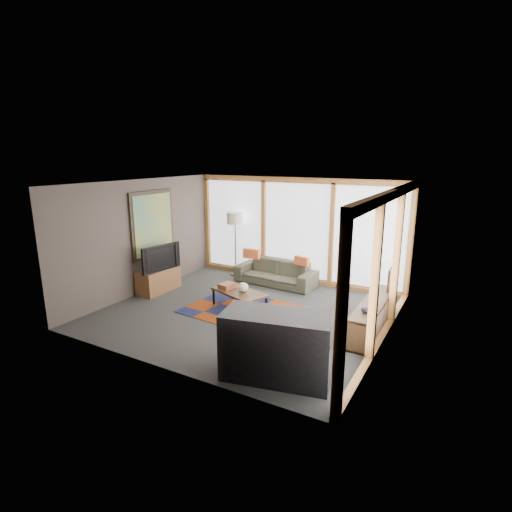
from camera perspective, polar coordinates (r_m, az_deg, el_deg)
The scene contains 17 objects.
ground at distance 8.22m, azimuth -1.38°, elevation -8.05°, with size 5.50×5.50×0.00m, color #292927.
room_envelope at distance 8.03m, azimuth 3.65°, elevation 2.87°, with size 5.52×5.02×2.62m.
rug at distance 8.21m, azimuth -0.52°, elevation -8.04°, with size 2.72×1.75×0.01m, color maroon.
sofa at distance 9.88m, azimuth 2.83°, elevation -2.38°, with size 2.01×0.79×0.59m, color #363629.
pillow_left at distance 10.04m, azimuth -0.64°, elevation 0.34°, with size 0.43×0.13×0.24m, color #D75B2C.
pillow_right at distance 9.48m, azimuth 6.56°, elevation -0.69°, with size 0.38×0.11×0.21m, color #D75B2C.
floor_lamp at distance 10.52m, azimuth -2.97°, elevation 1.72°, with size 0.42×0.42×1.68m, color #2F2017, non-canonical shape.
coffee_table at distance 8.32m, azimuth -2.40°, elevation -6.33°, with size 1.18×0.59×0.39m, color #311D15, non-canonical shape.
book_stack at distance 8.43m, azimuth -4.13°, elevation -4.28°, with size 0.26×0.32×0.11m, color brown.
vase at distance 8.20m, azimuth -1.89°, elevation -4.48°, with size 0.22×0.22×0.19m, color beige.
bookshelf at distance 7.67m, azimuth 16.32°, elevation -8.19°, with size 0.39×2.16×0.54m, color #311D15, non-canonical shape.
bowl_a at distance 7.02m, azimuth 15.62°, elevation -7.42°, with size 0.21×0.21×0.10m, color black.
bowl_b at distance 7.37m, azimuth 16.50°, elevation -6.53°, with size 0.15×0.15×0.08m, color black.
shelf_picture at distance 8.22m, azimuth 18.62°, elevation -3.18°, with size 0.04×0.34×0.45m, color black.
tv_console at distance 9.65m, azimuth -13.72°, elevation -3.35°, with size 0.45×1.08×0.54m, color brown.
television at distance 9.41m, azimuth -13.78°, elevation -0.17°, with size 1.05×0.14×0.61m, color black.
bar_counter at distance 5.81m, azimuth 3.03°, elevation -12.71°, with size 1.54×0.72×0.98m, color black.
Camera 1 is at (3.89, -6.54, 3.12)m, focal length 28.00 mm.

